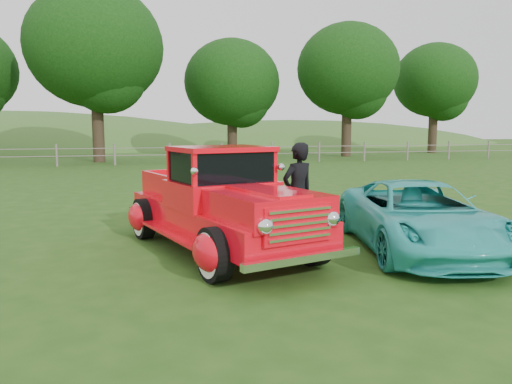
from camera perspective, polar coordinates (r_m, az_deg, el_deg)
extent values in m
plane|color=#224713|center=(7.20, 3.23, -9.50)|extent=(140.00, 140.00, 0.00)
ellipsoid|color=#2F5D22|center=(72.28, 3.89, 2.68)|extent=(72.00, 52.00, 14.00)
cube|color=slate|center=(28.69, -9.84, 4.22)|extent=(48.00, 0.04, 0.04)
cube|color=slate|center=(28.67, -9.86, 5.02)|extent=(48.00, 0.04, 0.04)
cylinder|color=black|center=(31.64, -17.62, 7.66)|extent=(0.70, 0.70, 4.84)
ellipsoid|color=black|center=(31.99, -17.94, 15.56)|extent=(8.00, 8.00, 7.20)
cylinder|color=black|center=(36.27, -2.74, 7.05)|extent=(0.70, 0.70, 3.74)
ellipsoid|color=black|center=(36.41, -2.77, 12.41)|extent=(6.80, 6.80, 6.12)
cylinder|color=black|center=(36.79, 10.30, 7.46)|extent=(0.70, 0.70, 4.40)
ellipsoid|color=black|center=(37.02, 10.45, 13.66)|extent=(7.20, 7.20, 6.48)
cylinder|color=black|center=(43.77, 19.55, 6.98)|extent=(0.70, 0.70, 4.18)
ellipsoid|color=black|center=(43.94, 19.77, 11.94)|extent=(6.60, 6.60, 5.94)
cylinder|color=black|center=(6.83, -4.78, -7.13)|extent=(0.44, 0.80, 0.76)
cylinder|color=black|center=(7.67, 6.55, -5.54)|extent=(0.44, 0.80, 0.76)
cylinder|color=black|center=(9.66, -12.70, -2.98)|extent=(0.44, 0.80, 0.76)
cylinder|color=black|center=(10.27, -3.83, -2.20)|extent=(0.44, 0.80, 0.76)
cube|color=red|center=(8.50, -4.22, -2.85)|extent=(2.78, 4.86, 0.44)
ellipsoid|color=red|center=(6.79, -5.32, -6.87)|extent=(0.61, 0.83, 0.54)
ellipsoid|color=red|center=(7.70, 6.98, -5.19)|extent=(0.61, 0.83, 0.54)
ellipsoid|color=red|center=(9.63, -13.10, -2.78)|extent=(0.61, 0.83, 0.54)
ellipsoid|color=red|center=(10.29, -3.49, -1.95)|extent=(0.61, 0.83, 0.54)
cube|color=red|center=(7.10, 1.24, -1.69)|extent=(1.72, 1.91, 0.42)
cube|color=red|center=(8.35, -3.95, -0.19)|extent=(1.91, 1.74, 0.44)
cube|color=black|center=(8.30, -3.98, 3.03)|extent=(1.70, 1.48, 0.50)
cube|color=red|center=(8.29, -3.99, 4.96)|extent=(1.80, 1.60, 0.08)
cube|color=red|center=(9.67, -7.75, 0.56)|extent=(1.68, 2.20, 0.45)
cube|color=white|center=(6.45, 4.99, -3.72)|extent=(1.05, 0.39, 0.50)
cube|color=white|center=(6.47, 5.46, -7.61)|extent=(1.76, 0.60, 0.10)
cube|color=white|center=(10.73, -9.88, -1.67)|extent=(1.67, 0.57, 0.10)
imported|color=#2FBDB6|center=(8.87, 18.08, -2.71)|extent=(2.78, 4.56, 1.18)
imported|color=black|center=(9.04, 4.79, -0.11)|extent=(0.78, 0.66, 1.82)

